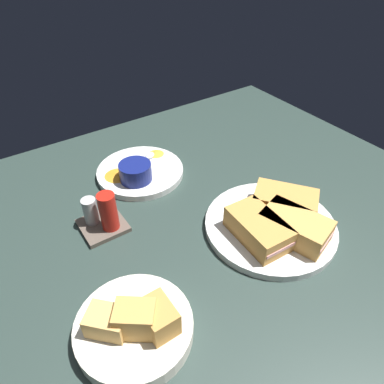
{
  "coord_description": "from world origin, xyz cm",
  "views": [
    {
      "loc": [
        -38.76,
        36.15,
        52.61
      ],
      "look_at": [
        11.37,
        2.08,
        3.0
      ],
      "focal_mm": 32.55,
      "sensor_mm": 36.0,
      "label": 1
    }
  ],
  "objects_px": {
    "ramekin_dark_sauce": "(290,204)",
    "plate_chips_companion": "(140,172)",
    "sandwich_half_extra": "(285,202)",
    "condiment_caddy": "(103,216)",
    "plate_sandwich_main": "(270,226)",
    "sandwich_half_far": "(295,227)",
    "spoon_by_gravy_ramekin": "(148,158)",
    "bread_basket_rear": "(135,326)",
    "sandwich_half_near": "(258,228)",
    "ramekin_light_gravy": "(135,171)",
    "spoon_by_dark_ramekin": "(269,216)"
  },
  "relations": [
    {
      "from": "plate_sandwich_main",
      "to": "sandwich_half_extra",
      "type": "xyz_separation_m",
      "value": [
        0.01,
        -0.05,
        0.03
      ]
    },
    {
      "from": "spoon_by_dark_ramekin",
      "to": "spoon_by_gravy_ramekin",
      "type": "bearing_deg",
      "value": 17.46
    },
    {
      "from": "sandwich_half_near",
      "to": "bread_basket_rear",
      "type": "height_order",
      "value": "bread_basket_rear"
    },
    {
      "from": "ramekin_dark_sauce",
      "to": "sandwich_half_extra",
      "type": "bearing_deg",
      "value": 57.38
    },
    {
      "from": "ramekin_dark_sauce",
      "to": "condiment_caddy",
      "type": "height_order",
      "value": "condiment_caddy"
    },
    {
      "from": "sandwich_half_extra",
      "to": "condiment_caddy",
      "type": "height_order",
      "value": "condiment_caddy"
    },
    {
      "from": "sandwich_half_far",
      "to": "bread_basket_rear",
      "type": "distance_m",
      "value": 0.36
    },
    {
      "from": "ramekin_dark_sauce",
      "to": "plate_chips_companion",
      "type": "xyz_separation_m",
      "value": [
        0.32,
        0.2,
        -0.03
      ]
    },
    {
      "from": "sandwich_half_far",
      "to": "spoon_by_dark_ramekin",
      "type": "distance_m",
      "value": 0.07
    },
    {
      "from": "sandwich_half_near",
      "to": "ramekin_light_gravy",
      "type": "distance_m",
      "value": 0.33
    },
    {
      "from": "sandwich_half_extra",
      "to": "plate_chips_companion",
      "type": "height_order",
      "value": "sandwich_half_extra"
    },
    {
      "from": "plate_sandwich_main",
      "to": "sandwich_half_extra",
      "type": "height_order",
      "value": "sandwich_half_extra"
    },
    {
      "from": "plate_chips_companion",
      "to": "condiment_caddy",
      "type": "height_order",
      "value": "condiment_caddy"
    },
    {
      "from": "spoon_by_dark_ramekin",
      "to": "spoon_by_gravy_ramekin",
      "type": "distance_m",
      "value": 0.36
    },
    {
      "from": "plate_sandwich_main",
      "to": "spoon_by_gravy_ramekin",
      "type": "relative_size",
      "value": 3.11
    },
    {
      "from": "ramekin_dark_sauce",
      "to": "bread_basket_rear",
      "type": "relative_size",
      "value": 0.34
    },
    {
      "from": "sandwich_half_extra",
      "to": "plate_chips_companion",
      "type": "relative_size",
      "value": 0.69
    },
    {
      "from": "spoon_by_dark_ramekin",
      "to": "spoon_by_gravy_ramekin",
      "type": "height_order",
      "value": "same"
    },
    {
      "from": "plate_chips_companion",
      "to": "ramekin_light_gravy",
      "type": "xyz_separation_m",
      "value": [
        -0.03,
        0.03,
        0.03
      ]
    },
    {
      "from": "sandwich_half_near",
      "to": "ramekin_light_gravy",
      "type": "xyz_separation_m",
      "value": [
        0.31,
        0.11,
        -0.0
      ]
    },
    {
      "from": "bread_basket_rear",
      "to": "condiment_caddy",
      "type": "height_order",
      "value": "condiment_caddy"
    },
    {
      "from": "plate_sandwich_main",
      "to": "plate_chips_companion",
      "type": "height_order",
      "value": "same"
    },
    {
      "from": "ramekin_dark_sauce",
      "to": "spoon_by_gravy_ramekin",
      "type": "bearing_deg",
      "value": 24.5
    },
    {
      "from": "plate_sandwich_main",
      "to": "sandwich_half_near",
      "type": "bearing_deg",
      "value": 104.9
    },
    {
      "from": "plate_sandwich_main",
      "to": "bread_basket_rear",
      "type": "relative_size",
      "value": 1.47
    },
    {
      "from": "ramekin_light_gravy",
      "to": "spoon_by_gravy_ramekin",
      "type": "bearing_deg",
      "value": -46.79
    },
    {
      "from": "spoon_by_gravy_ramekin",
      "to": "bread_basket_rear",
      "type": "distance_m",
      "value": 0.47
    },
    {
      "from": "ramekin_dark_sauce",
      "to": "sandwich_half_far",
      "type": "bearing_deg",
      "value": 139.76
    },
    {
      "from": "ramekin_light_gravy",
      "to": "ramekin_dark_sauce",
      "type": "bearing_deg",
      "value": -142.17
    },
    {
      "from": "condiment_caddy",
      "to": "spoon_by_dark_ramekin",
      "type": "bearing_deg",
      "value": -121.67
    },
    {
      "from": "sandwich_half_near",
      "to": "sandwich_half_extra",
      "type": "xyz_separation_m",
      "value": [
        0.03,
        -0.1,
        0.0
      ]
    },
    {
      "from": "sandwich_half_extra",
      "to": "spoon_by_dark_ramekin",
      "type": "distance_m",
      "value": 0.05
    },
    {
      "from": "sandwich_half_extra",
      "to": "bread_basket_rear",
      "type": "relative_size",
      "value": 0.81
    },
    {
      "from": "ramekin_light_gravy",
      "to": "condiment_caddy",
      "type": "distance_m",
      "value": 0.16
    },
    {
      "from": "sandwich_half_extra",
      "to": "plate_chips_companion",
      "type": "xyz_separation_m",
      "value": [
        0.31,
        0.19,
        -0.03
      ]
    },
    {
      "from": "sandwich_half_near",
      "to": "plate_sandwich_main",
      "type": "bearing_deg",
      "value": -75.1
    },
    {
      "from": "bread_basket_rear",
      "to": "ramekin_dark_sauce",
      "type": "bearing_deg",
      "value": -81.67
    },
    {
      "from": "plate_sandwich_main",
      "to": "ramekin_dark_sauce",
      "type": "xyz_separation_m",
      "value": [
        0.01,
        -0.06,
        0.03
      ]
    },
    {
      "from": "ramekin_dark_sauce",
      "to": "spoon_by_dark_ramekin",
      "type": "distance_m",
      "value": 0.05
    },
    {
      "from": "spoon_by_gravy_ramekin",
      "to": "bread_basket_rear",
      "type": "bearing_deg",
      "value": 149.07
    },
    {
      "from": "sandwich_half_extra",
      "to": "ramekin_dark_sauce",
      "type": "height_order",
      "value": "sandwich_half_extra"
    },
    {
      "from": "sandwich_half_extra",
      "to": "ramekin_light_gravy",
      "type": "distance_m",
      "value": 0.35
    },
    {
      "from": "sandwich_half_far",
      "to": "plate_chips_companion",
      "type": "relative_size",
      "value": 0.68
    },
    {
      "from": "plate_sandwich_main",
      "to": "bread_basket_rear",
      "type": "bearing_deg",
      "value": 98.77
    },
    {
      "from": "spoon_by_gravy_ramekin",
      "to": "condiment_caddy",
      "type": "relative_size",
      "value": 0.92
    },
    {
      "from": "sandwich_half_extra",
      "to": "spoon_by_gravy_ramekin",
      "type": "distance_m",
      "value": 0.37
    },
    {
      "from": "sandwich_half_near",
      "to": "spoon_by_dark_ramekin",
      "type": "distance_m",
      "value": 0.07
    },
    {
      "from": "plate_chips_companion",
      "to": "bread_basket_rear",
      "type": "xyz_separation_m",
      "value": [
        -0.38,
        0.21,
        0.02
      ]
    },
    {
      "from": "sandwich_half_extra",
      "to": "bread_basket_rear",
      "type": "bearing_deg",
      "value": 99.57
    },
    {
      "from": "sandwich_half_extra",
      "to": "ramekin_dark_sauce",
      "type": "relative_size",
      "value": 2.34
    }
  ]
}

